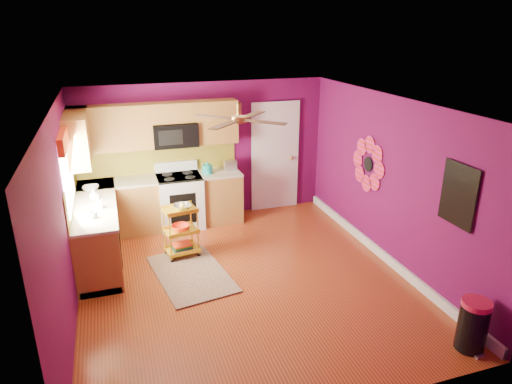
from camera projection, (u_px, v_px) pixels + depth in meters
name	position (u px, v px, depth m)	size (l,w,h in m)	color
ground	(245.00, 280.00, 6.51)	(5.00, 5.00, 0.00)	maroon
room_envelope	(246.00, 171.00, 5.95)	(4.54, 5.04, 2.52)	#5E0A48
lower_cabinets	(136.00, 216.00, 7.59)	(2.81, 2.31, 0.94)	brown
electric_range	(180.00, 200.00, 8.12)	(0.76, 0.66, 1.13)	white
upper_cabinetry	(133.00, 130.00, 7.46)	(2.80, 2.30, 1.26)	brown
left_window	(66.00, 157.00, 6.20)	(0.08, 1.35, 1.08)	white
panel_door	(275.00, 158.00, 8.75)	(0.95, 0.11, 2.15)	white
right_wall_art	(404.00, 176.00, 6.35)	(0.04, 2.74, 1.04)	black
ceiling_fan	(239.00, 119.00, 5.89)	(1.01, 1.01, 0.26)	#BF8C3F
shag_rug	(191.00, 274.00, 6.66)	(0.94, 1.54, 0.02)	black
rolling_cart	(181.00, 229.00, 7.05)	(0.54, 0.43, 0.89)	yellow
trash_can	(473.00, 325.00, 5.05)	(0.35, 0.37, 0.62)	black
teal_kettle	(207.00, 169.00, 8.06)	(0.18, 0.18, 0.21)	teal
toaster	(230.00, 165.00, 8.25)	(0.22, 0.15, 0.18)	beige
soap_bottle_a	(99.00, 202.00, 6.54)	(0.09, 0.09, 0.20)	#EA3F72
soap_bottle_b	(94.00, 195.00, 6.85)	(0.14, 0.14, 0.18)	white
counter_dish	(91.00, 188.00, 7.29)	(0.25, 0.25, 0.06)	white
counter_cup	(93.00, 215.00, 6.23)	(0.12, 0.12, 0.09)	white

